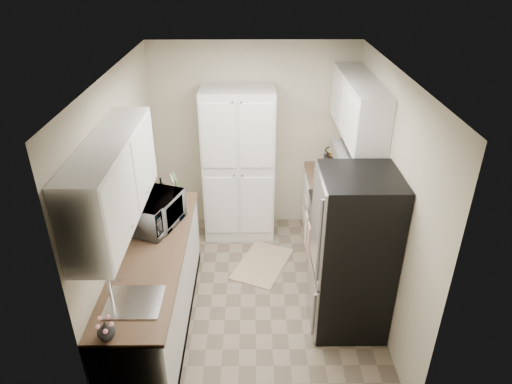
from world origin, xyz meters
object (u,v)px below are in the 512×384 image
(pantry_cabinet, at_px, (239,165))
(microwave, at_px, (155,212))
(wine_bottle, at_px, (162,190))
(electric_range, at_px, (339,239))
(toaster_oven, at_px, (338,164))
(refrigerator, at_px, (353,254))

(pantry_cabinet, bearing_deg, microwave, -122.16)
(pantry_cabinet, bearing_deg, wine_bottle, -137.77)
(electric_range, xyz_separation_m, toaster_oven, (0.09, 0.90, 0.55))
(wine_bottle, bearing_deg, toaster_oven, 19.37)
(microwave, xyz_separation_m, wine_bottle, (-0.03, 0.53, -0.03))
(pantry_cabinet, bearing_deg, toaster_oven, -1.28)
(refrigerator, height_order, wine_bottle, refrigerator)
(electric_range, xyz_separation_m, refrigerator, (-0.03, -0.80, 0.37))
(pantry_cabinet, height_order, refrigerator, pantry_cabinet)
(microwave, distance_m, wine_bottle, 0.54)
(pantry_cabinet, xyz_separation_m, refrigerator, (1.14, -1.73, -0.15))
(pantry_cabinet, height_order, microwave, pantry_cabinet)
(wine_bottle, bearing_deg, refrigerator, -25.62)
(electric_range, relative_size, microwave, 1.90)
(refrigerator, relative_size, wine_bottle, 6.56)
(electric_range, distance_m, microwave, 2.12)
(electric_range, bearing_deg, refrigerator, -92.48)
(pantry_cabinet, relative_size, refrigerator, 1.18)
(pantry_cabinet, xyz_separation_m, microwave, (-0.82, -1.30, 0.08))
(pantry_cabinet, relative_size, microwave, 3.37)
(microwave, bearing_deg, refrigerator, -82.59)
(refrigerator, bearing_deg, pantry_cabinet, 123.46)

